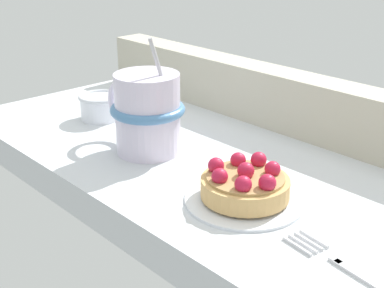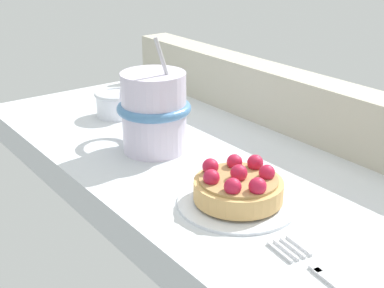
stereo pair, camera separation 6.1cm
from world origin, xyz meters
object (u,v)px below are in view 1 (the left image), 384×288
object	(u,v)px
dessert_plate	(245,199)
sugar_bowl	(100,106)
raspberry_tart	(245,184)
coffee_mug	(147,113)
dessert_fork	(360,274)

from	to	relation	value
dessert_plate	sugar_bowl	distance (cm)	32.24
raspberry_tart	coffee_mug	xyz separation A→B (cm)	(-17.59, 1.02, 3.15)
sugar_bowl	raspberry_tart	bearing A→B (deg)	-6.25
dessert_plate	dessert_fork	bearing A→B (deg)	-10.62
dessert_plate	dessert_fork	distance (cm)	15.58
coffee_mug	sugar_bowl	distance (cm)	14.96
dessert_plate	raspberry_tart	world-z (taller)	raspberry_tart
coffee_mug	sugar_bowl	world-z (taller)	coffee_mug
dessert_plate	sugar_bowl	size ratio (longest dim) A/B	2.02
dessert_plate	dessert_fork	world-z (taller)	same
coffee_mug	dessert_fork	bearing A→B (deg)	-6.75
dessert_fork	dessert_plate	bearing A→B (deg)	169.38
raspberry_tart	coffee_mug	distance (cm)	17.90
coffee_mug	dessert_fork	size ratio (longest dim) A/B	0.92
dessert_plate	coffee_mug	distance (cm)	18.31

